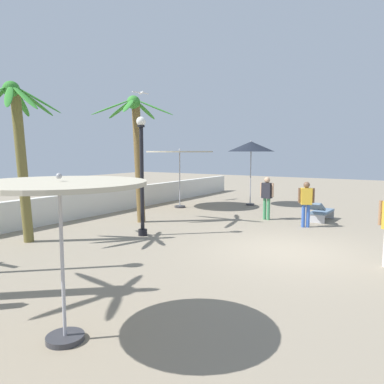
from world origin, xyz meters
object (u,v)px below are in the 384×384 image
object	(u,v)px
guest_0	(267,194)
guest_2	(306,200)
patio_umbrella_0	(180,154)
patio_umbrella_2	(251,147)
patio_umbrella_1	(60,195)
palm_tree_0	(137,144)
seagull_0	(141,93)
lamp_post_0	(142,173)
palm_tree_2	(18,140)
lounge_chair_0	(321,211)

from	to	relation	value
guest_0	guest_2	size ratio (longest dim) A/B	1.04
patio_umbrella_0	patio_umbrella_2	world-z (taller)	patio_umbrella_2
patio_umbrella_1	palm_tree_0	xyz separation A→B (m)	(7.20, 4.79, 0.84)
guest_0	patio_umbrella_2	bearing A→B (deg)	32.53
patio_umbrella_1	palm_tree_0	world-z (taller)	palm_tree_0
seagull_0	lamp_post_0	bearing A→B (deg)	-140.28
palm_tree_0	lamp_post_0	world-z (taller)	palm_tree_0
patio_umbrella_0	patio_umbrella_2	xyz separation A→B (m)	(2.44, -2.51, 0.33)
palm_tree_2	guest_2	bearing A→B (deg)	-43.45
lamp_post_0	patio_umbrella_0	bearing A→B (deg)	22.72
patio_umbrella_1	lamp_post_0	size ratio (longest dim) A/B	0.64
patio_umbrella_1	lamp_post_0	world-z (taller)	lamp_post_0
palm_tree_2	seagull_0	world-z (taller)	seagull_0
palm_tree_2	lounge_chair_0	size ratio (longest dim) A/B	2.42
palm_tree_0	lamp_post_0	xyz separation A→B (m)	(-1.54, -1.50, -0.93)
patio_umbrella_1	lamp_post_0	distance (m)	6.55
patio_umbrella_1	guest_0	world-z (taller)	patio_umbrella_1
patio_umbrella_1	guest_2	world-z (taller)	patio_umbrella_1
palm_tree_0	lounge_chair_0	size ratio (longest dim) A/B	2.45
lounge_chair_0	seagull_0	distance (m)	10.62
lounge_chair_0	guest_0	distance (m)	2.08
palm_tree_0	guest_2	world-z (taller)	palm_tree_0
palm_tree_0	lounge_chair_0	distance (m)	7.27
palm_tree_0	palm_tree_2	bearing A→B (deg)	169.26
patio_umbrella_0	patio_umbrella_1	bearing A→B (deg)	-153.38
palm_tree_2	lounge_chair_0	xyz separation A→B (m)	(7.99, -6.42, -2.54)
patio_umbrella_0	palm_tree_0	world-z (taller)	palm_tree_0
guest_2	palm_tree_0	bearing A→B (deg)	114.31
palm_tree_2	patio_umbrella_0	bearing A→B (deg)	0.14
guest_0	guest_2	world-z (taller)	guest_0
lounge_chair_0	guest_2	world-z (taller)	guest_2
palm_tree_2	lamp_post_0	xyz separation A→B (m)	(2.59, -2.28, -0.99)
lounge_chair_0	patio_umbrella_0	bearing A→B (deg)	89.16
guest_2	lamp_post_0	bearing A→B (deg)	135.30
patio_umbrella_1	lounge_chair_0	world-z (taller)	patio_umbrella_1
patio_umbrella_0	seagull_0	distance (m)	4.21
palm_tree_0	guest_0	bearing A→B (deg)	-50.42
guest_0	patio_umbrella_1	bearing A→B (deg)	-174.45
lounge_chair_0	guest_0	world-z (taller)	guest_0
lamp_post_0	seagull_0	distance (m)	8.77
patio_umbrella_1	patio_umbrella_2	size ratio (longest dim) A/B	0.75
patio_umbrella_1	seagull_0	xyz separation A→B (m)	(11.80, 8.39, 3.54)
patio_umbrella_1	patio_umbrella_2	bearing A→B (deg)	12.79
lounge_chair_0	guest_0	xyz separation A→B (m)	(-0.74, 1.85, 0.59)
palm_tree_2	guest_0	bearing A→B (deg)	-32.20
patio_umbrella_2	patio_umbrella_1	bearing A→B (deg)	-167.21
guest_0	palm_tree_0	bearing A→B (deg)	129.58
lounge_chair_0	seagull_0	bearing A→B (deg)	85.41
patio_umbrella_0	patio_umbrella_2	size ratio (longest dim) A/B	0.99
guest_2	seagull_0	size ratio (longest dim) A/B	1.65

